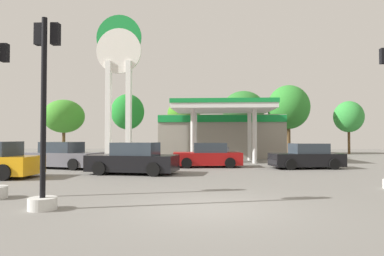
{
  "coord_description": "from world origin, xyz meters",
  "views": [
    {
      "loc": [
        0.08,
        -9.08,
        1.86
      ],
      "look_at": [
        -1.26,
        13.55,
        2.46
      ],
      "focal_mm": 32.06,
      "sensor_mm": 36.0,
      "label": 1
    }
  ],
  "objects": [
    {
      "name": "tree_1",
      "position": [
        -9.53,
        29.26,
        4.71
      ],
      "size": [
        3.75,
        3.75,
        6.75
      ],
      "color": "brown",
      "rests_on": "ground"
    },
    {
      "name": "car_3",
      "position": [
        -0.22,
        12.17,
        0.68
      ],
      "size": [
        4.36,
        2.26,
        1.5
      ],
      "color": "black",
      "rests_on": "ground"
    },
    {
      "name": "car_1",
      "position": [
        -3.89,
        7.98,
        0.72
      ],
      "size": [
        4.64,
        2.47,
        1.59
      ],
      "color": "black",
      "rests_on": "ground"
    },
    {
      "name": "ground_plane",
      "position": [
        0.0,
        0.0,
        0.0
      ],
      "size": [
        90.0,
        90.0,
        0.0
      ],
      "primitive_type": "plane",
      "color": "slate",
      "rests_on": "ground"
    },
    {
      "name": "gas_station",
      "position": [
        0.88,
        22.0,
        2.16
      ],
      "size": [
        10.97,
        11.41,
        4.49
      ],
      "color": "gray",
      "rests_on": "ground"
    },
    {
      "name": "tree_0",
      "position": [
        -17.39,
        30.26,
        4.3
      ],
      "size": [
        4.75,
        4.75,
        6.27
      ],
      "color": "brown",
      "rests_on": "ground"
    },
    {
      "name": "tree_5",
      "position": [
        15.04,
        29.38,
        4.08
      ],
      "size": [
        3.19,
        3.19,
        5.8
      ],
      "color": "brown",
      "rests_on": "ground"
    },
    {
      "name": "car_4",
      "position": [
        -8.76,
        10.83,
        0.71
      ],
      "size": [
        4.69,
        2.86,
        1.57
      ],
      "color": "black",
      "rests_on": "ground"
    },
    {
      "name": "tree_2",
      "position": [
        -3.26,
        30.86,
        4.55
      ],
      "size": [
        3.82,
        3.82,
        6.24
      ],
      "color": "brown",
      "rests_on": "ground"
    },
    {
      "name": "tree_3",
      "position": [
        3.63,
        30.15,
        5.06
      ],
      "size": [
        4.79,
        4.79,
        7.11
      ],
      "color": "brown",
      "rests_on": "ground"
    },
    {
      "name": "car_0",
      "position": [
        5.65,
        11.56,
        0.67
      ],
      "size": [
        4.35,
        2.36,
        1.48
      ],
      "color": "black",
      "rests_on": "ground"
    },
    {
      "name": "station_pole_sign",
      "position": [
        -7.5,
        18.19,
        7.42
      ],
      "size": [
        3.68,
        0.56,
        11.81
      ],
      "color": "white",
      "rests_on": "ground"
    },
    {
      "name": "tree_4",
      "position": [
        8.46,
        29.05,
        5.14
      ],
      "size": [
        4.6,
        4.6,
        7.56
      ],
      "color": "brown",
      "rests_on": "ground"
    },
    {
      "name": "traffic_signal_1",
      "position": [
        -4.26,
        -0.49,
        1.81
      ],
      "size": [
        0.72,
        0.72,
        4.95
      ],
      "color": "silver",
      "rests_on": "ground"
    }
  ]
}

